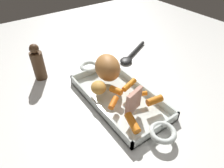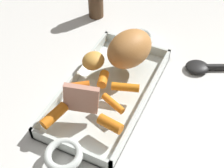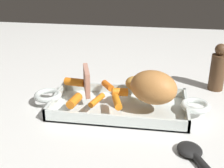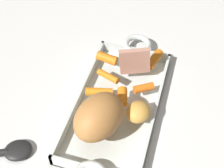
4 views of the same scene
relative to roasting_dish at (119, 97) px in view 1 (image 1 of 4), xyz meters
The scene contains 13 objects.
ground_plane 0.01m from the roasting_dish, ahead, with size 1.96×1.96×0.00m, color silver.
roasting_dish is the anchor object (origin of this frame).
pork_roast 0.11m from the roasting_dish, behind, with size 0.12×0.09×0.09m, color #B9793D.
roast_slice_thick 0.11m from the roasting_dish, 10.47° to the right, with size 0.01×0.07×0.07m, color tan.
baby_carrot_southeast 0.08m from the roasting_dish, 52.70° to the right, with size 0.02×0.02×0.05m, color orange.
baby_carrot_long 0.06m from the roasting_dish, 88.76° to the left, with size 0.02×0.02×0.06m, color orange.
baby_carrot_short 0.07m from the roasting_dish, 35.30° to the left, with size 0.02×0.02×0.06m, color orange.
baby_carrot_center_right 0.04m from the roasting_dish, 77.48° to the right, with size 0.02×0.02×0.04m, color orange.
baby_carrot_northwest 0.13m from the roasting_dish, 27.77° to the left, with size 0.02×0.02×0.05m, color orange.
baby_carrot_center_left 0.16m from the roasting_dish, 22.77° to the right, with size 0.02×0.02×0.06m, color orange.
potato_near_roast 0.08m from the roasting_dish, 123.58° to the right, with size 0.06×0.05×0.04m, color gold.
serving_spoon 0.29m from the roasting_dish, 132.35° to the left, with size 0.13×0.22×0.02m.
pepper_mill 0.34m from the roasting_dish, 147.97° to the right, with size 0.05×0.05×0.15m.
Camera 1 is at (0.41, -0.32, 0.48)m, focal length 31.80 mm.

